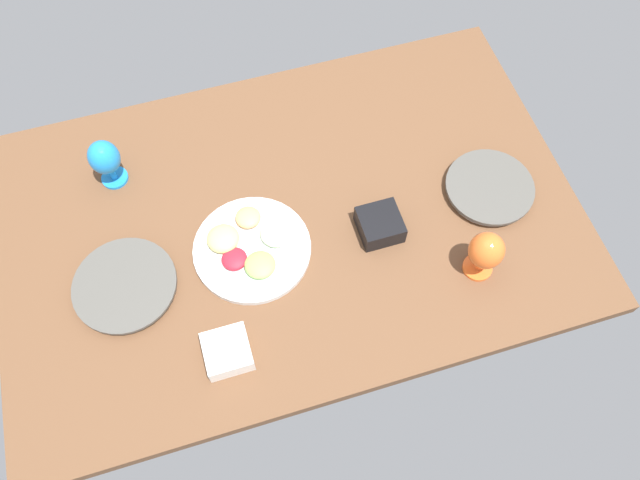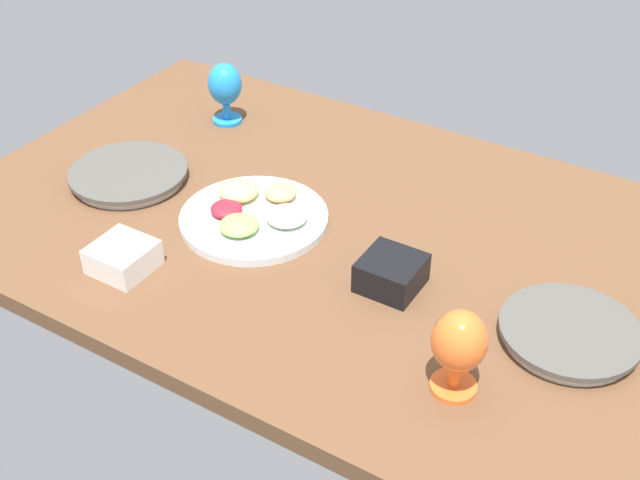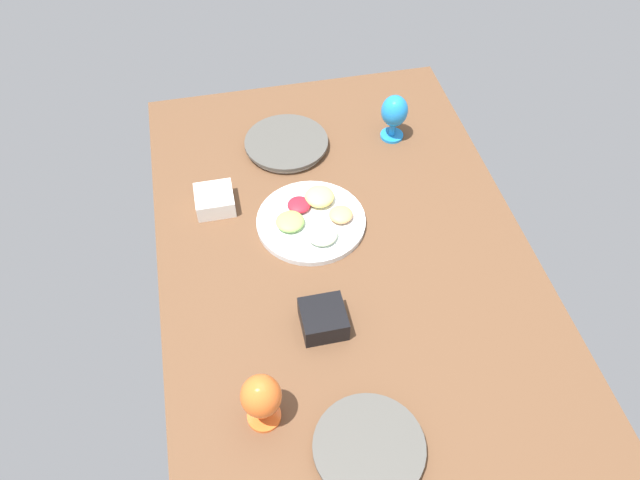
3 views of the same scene
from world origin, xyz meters
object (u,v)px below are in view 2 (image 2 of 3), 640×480
at_px(hurricane_glass_orange, 459,344).
at_px(fruit_platter, 254,214).
at_px(dinner_plate_left, 129,175).
at_px(square_bowl_white, 123,256).
at_px(dinner_plate_right, 569,333).
at_px(square_bowl_black, 391,271).
at_px(hurricane_glass_blue, 225,87).

bearing_deg(hurricane_glass_orange, fruit_platter, 157.95).
distance_m(dinner_plate_left, hurricane_glass_orange, 0.93).
bearing_deg(dinner_plate_left, fruit_platter, 2.68).
bearing_deg(square_bowl_white, dinner_plate_right, 17.40).
bearing_deg(square_bowl_black, fruit_platter, 172.94).
bearing_deg(dinner_plate_right, hurricane_glass_blue, 160.95).
distance_m(dinner_plate_left, square_bowl_black, 0.69).
height_order(dinner_plate_right, hurricane_glass_orange, hurricane_glass_orange).
distance_m(fruit_platter, hurricane_glass_orange, 0.61).
distance_m(dinner_plate_left, dinner_plate_right, 1.03).
bearing_deg(hurricane_glass_blue, fruit_platter, -46.26).
height_order(hurricane_glass_orange, square_bowl_black, hurricane_glass_orange).
height_order(hurricane_glass_blue, square_bowl_white, hurricane_glass_blue).
bearing_deg(square_bowl_black, square_bowl_white, -154.57).
relative_size(dinner_plate_left, fruit_platter, 0.85).
bearing_deg(hurricane_glass_blue, square_bowl_white, -72.00).
relative_size(dinner_plate_left, square_bowl_black, 2.41).
relative_size(dinner_plate_right, hurricane_glass_orange, 1.55).
relative_size(dinner_plate_left, hurricane_glass_blue, 1.70).
bearing_deg(hurricane_glass_blue, dinner_plate_left, -93.28).
height_order(fruit_platter, square_bowl_black, square_bowl_black).
xyz_separation_m(dinner_plate_left, hurricane_glass_orange, (0.90, -0.21, 0.08)).
relative_size(dinner_plate_right, square_bowl_white, 2.23).
distance_m(hurricane_glass_blue, square_bowl_white, 0.64).
relative_size(square_bowl_black, square_bowl_white, 1.00).
bearing_deg(fruit_platter, hurricane_glass_orange, -22.05).
xyz_separation_m(dinner_plate_right, hurricane_glass_blue, (-1.01, 0.35, 0.08)).
relative_size(fruit_platter, hurricane_glass_orange, 1.97).
bearing_deg(hurricane_glass_blue, square_bowl_black, -29.40).
height_order(dinner_plate_left, fruit_platter, fruit_platter).
bearing_deg(fruit_platter, square_bowl_black, -7.06).
bearing_deg(dinner_plate_right, square_bowl_black, -175.06).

